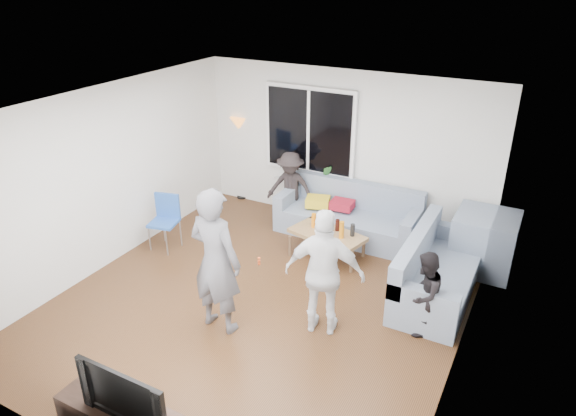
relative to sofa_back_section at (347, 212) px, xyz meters
The scene contains 30 objects.
floor 2.33m from the sofa_back_section, 97.60° to the right, with size 5.00×5.50×0.04m, color #56351C.
ceiling 3.17m from the sofa_back_section, 97.60° to the right, with size 5.00×5.50×0.04m, color white.
wall_back 1.05m from the sofa_back_section, 121.20° to the left, with size 5.00×0.04×2.60m, color silver.
wall_front 5.12m from the sofa_back_section, 93.44° to the right, with size 5.00×0.04×2.60m, color silver.
wall_left 3.73m from the sofa_back_section, 141.20° to the right, with size 0.04×5.50×2.60m, color silver.
wall_right 3.29m from the sofa_back_section, 45.67° to the right, with size 0.04×5.50×2.60m, color silver.
window_frame 1.50m from the sofa_back_section, 155.05° to the left, with size 1.62×0.06×1.47m, color white.
window_glass 1.49m from the sofa_back_section, 157.17° to the left, with size 1.50×0.02×1.35m, color black.
window_mullion 1.49m from the sofa_back_section, 157.72° to the left, with size 0.05×0.03×1.35m, color white.
radiator 0.99m from the sofa_back_section, 157.17° to the left, with size 1.30×0.12×0.62m, color silver.
potted_plant 0.76m from the sofa_back_section, 147.62° to the left, with size 0.22×0.18×0.40m, color #2C6A2A.
vase 1.16m from the sofa_back_section, 161.81° to the left, with size 0.16×0.16×0.17m, color white.
sofa_back_section is the anchor object (origin of this frame).
sofa_right_section 1.98m from the sofa_back_section, 29.90° to the right, with size 0.85×2.00×0.85m, color gray, non-canonical shape.
sofa_corner 2.11m from the sofa_back_section, ahead, with size 0.85×0.85×0.85m, color gray.
cushion_yellow 0.53m from the sofa_back_section, behind, with size 0.38×0.32×0.14m, color gold.
cushion_red 0.16m from the sofa_back_section, 153.89° to the left, with size 0.36×0.30×0.13m, color maroon.
coffee_table 0.80m from the sofa_back_section, 91.16° to the right, with size 1.10×0.60×0.40m, color #A0824D.
pitcher 0.81m from the sofa_back_section, 93.50° to the right, with size 0.17×0.17×0.17m, color maroon.
side_chair 2.91m from the sofa_back_section, 144.01° to the right, with size 0.40×0.40×0.86m, color #2857B0, non-canonical shape.
floor_lamp 2.43m from the sofa_back_section, 167.85° to the left, with size 0.32×0.32×1.56m, color orange, non-canonical shape.
player_left 3.00m from the sofa_back_section, 99.60° to the right, with size 0.67×0.44×1.84m, color #4C4B50.
player_right 2.51m from the sofa_back_section, 74.56° to the right, with size 0.94×0.39×1.60m, color silver.
spectator_right 2.55m from the sofa_back_section, 47.68° to the right, with size 0.53×0.41×1.09m, color black.
spectator_back 1.08m from the sofa_back_section, behind, with size 0.81×0.47×1.26m, color black.
television 4.78m from the sofa_back_section, 91.32° to the right, with size 0.95×0.12×0.55m, color black.
bottle_d 0.85m from the sofa_back_section, 74.19° to the right, with size 0.07×0.07×0.26m, color orange.
bottle_e 0.76m from the sofa_back_section, 62.55° to the right, with size 0.07×0.07×0.19m, color black.
bottle_c 0.63m from the sofa_back_section, 82.30° to the right, with size 0.07×0.07×0.18m, color black.
bottle_a 0.74m from the sofa_back_section, 112.40° to the right, with size 0.07×0.07×0.22m, color orange.
Camera 1 is at (2.98, -4.84, 4.05)m, focal length 32.34 mm.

